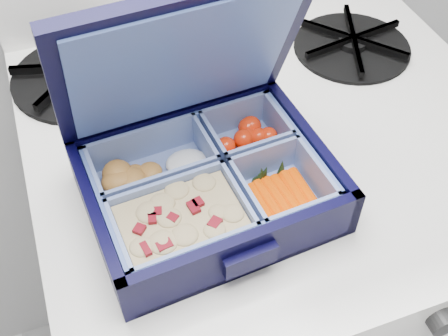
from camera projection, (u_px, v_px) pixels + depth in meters
name	position (u px, v px, depth m)	size (l,w,h in m)	color
stove	(253.00, 291.00, 1.07)	(0.62, 0.62, 0.92)	white
bento_box	(208.00, 186.00, 0.60)	(0.26, 0.20, 0.06)	black
burner_grate	(353.00, 42.00, 0.81)	(0.17, 0.17, 0.02)	black
burner_grate_rear	(80.00, 72.00, 0.76)	(0.19, 0.19, 0.02)	black
fork	(189.00, 109.00, 0.73)	(0.03, 0.19, 0.01)	#A8A5B6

